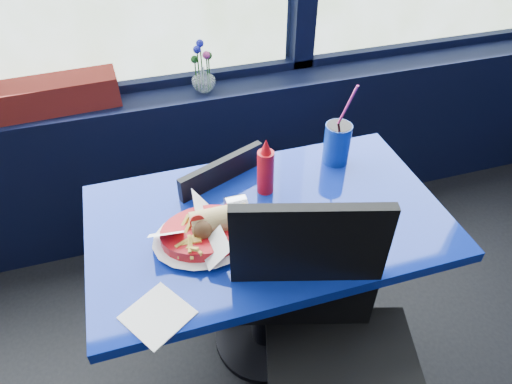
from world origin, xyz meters
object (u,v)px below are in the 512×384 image
Objects in this scene: soda_cup at (337,143)px; planter_box at (40,97)px; ketchup_bottle at (266,169)px; near_table at (267,253)px; flower_vase at (203,76)px; chair_near_front at (329,338)px; chair_near_back at (230,212)px; food_basket at (207,231)px.

planter_box is at bearing 149.72° from soda_cup.
ketchup_bottle is at bearing -46.19° from planter_box.
flower_vase reaches higher than near_table.
chair_near_front is 1.22× the size of chair_near_back.
flower_vase is at bearing 95.82° from ketchup_bottle.
ketchup_bottle is at bearing -84.18° from flower_vase.
food_basket reaches higher than chair_near_back.
near_table is 1.42× the size of chair_near_back.
chair_near_back is at bearing 100.14° from near_table.
chair_near_front is 1.52m from planter_box.
ketchup_bottle reaches higher than chair_near_back.
chair_near_back is (-0.12, 0.73, -0.11)m from chair_near_front.
flower_vase is at bearing -5.01° from planter_box.
flower_vase reaches higher than ketchup_bottle.
planter_box is 1.06m from ketchup_bottle.
ketchup_bottle is at bearing 60.29° from food_basket.
chair_near_back is 2.24× the size of food_basket.
planter_box is 1.05m from food_basket.
soda_cup is at bearing 81.67° from chair_near_front.
chair_near_back is 0.51m from food_basket.
chair_near_back is at bearing -92.37° from flower_vase.
soda_cup is at bearing 33.22° from near_table.
ketchup_bottle is (0.09, -0.20, 0.36)m from chair_near_back.
chair_near_front is at bearing -60.42° from planter_box.
chair_near_front is 3.03× the size of soda_cup.
chair_near_back is at bearing 92.10° from food_basket.
chair_near_front is at bearing -114.26° from soda_cup.
soda_cup is at bearing 16.21° from ketchup_bottle.
flower_vase reaches higher than food_basket.
soda_cup reaches higher than ketchup_bottle.
near_table is 0.89m from flower_vase.
ketchup_bottle is at bearing 91.98° from chair_near_back.
flower_vase is at bearing -115.60° from chair_near_back.
flower_vase reaches higher than chair_near_back.
planter_box reaches higher than near_table.
food_basket is 1.70× the size of ketchup_bottle.
chair_near_back is 0.55m from soda_cup.
chair_near_front is 2.74× the size of food_basket.
chair_near_back is 3.79× the size of ketchup_bottle.
flower_vase is (0.02, 0.50, 0.39)m from chair_near_back.
flower_vase is 0.62× the size of food_basket.
food_basket is at bearing -169.33° from near_table.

